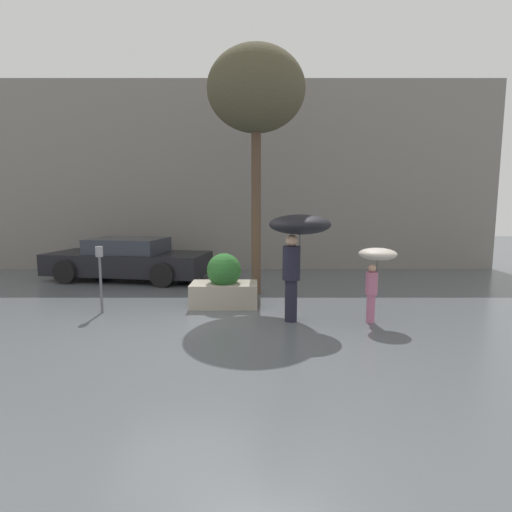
% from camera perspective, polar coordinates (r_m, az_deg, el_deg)
% --- Properties ---
extents(ground_plane, '(40.00, 40.00, 0.00)m').
position_cam_1_polar(ground_plane, '(7.05, -10.03, -10.20)').
color(ground_plane, '#51565B').
extents(building_facade, '(18.00, 0.30, 6.00)m').
position_cam_1_polar(building_facade, '(13.19, -5.30, 11.21)').
color(building_facade, gray).
rests_on(building_facade, ground).
extents(planter_box, '(1.38, 0.78, 1.11)m').
position_cam_1_polar(planter_box, '(8.36, -4.47, -4.10)').
color(planter_box, '#9E9384').
rests_on(planter_box, ground).
extents(person_adult, '(1.10, 1.10, 1.94)m').
position_cam_1_polar(person_adult, '(7.13, 6.14, 3.03)').
color(person_adult, '#1E1E2D').
rests_on(person_adult, ground).
extents(person_child, '(0.67, 0.67, 1.35)m').
position_cam_1_polar(person_child, '(7.40, 16.87, -1.04)').
color(person_child, '#B76684').
rests_on(person_child, ground).
extents(parked_car_near, '(4.67, 2.51, 1.17)m').
position_cam_1_polar(parked_car_near, '(11.85, -17.65, -0.51)').
color(parked_car_near, black).
rests_on(parked_car_near, ground).
extents(street_tree, '(2.20, 2.20, 5.59)m').
position_cam_1_polar(street_tree, '(9.63, 0.12, 22.37)').
color(street_tree, brown).
rests_on(street_tree, ground).
extents(parking_meter, '(0.14, 0.14, 1.31)m').
position_cam_1_polar(parking_meter, '(8.28, -21.31, -1.28)').
color(parking_meter, '#595B60').
rests_on(parking_meter, ground).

